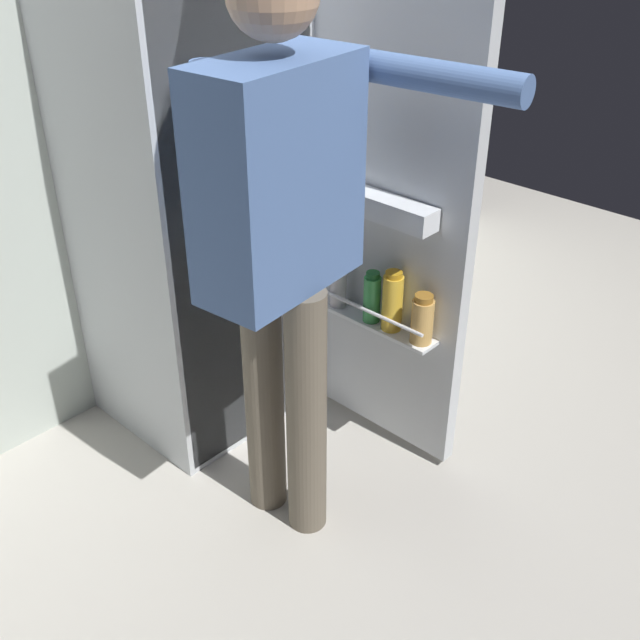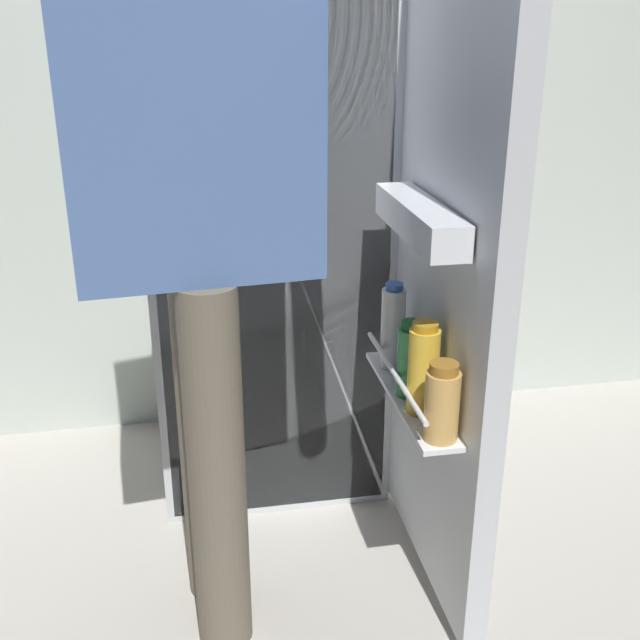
# 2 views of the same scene
# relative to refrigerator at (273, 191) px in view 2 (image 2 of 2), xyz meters

# --- Properties ---
(ground_plane) EXTENTS (5.73, 5.73, 0.00)m
(ground_plane) POSITION_rel_refrigerator_xyz_m (-0.03, -0.49, -0.86)
(ground_plane) COLOR #B7B2A8
(kitchen_wall) EXTENTS (4.40, 0.10, 2.49)m
(kitchen_wall) POSITION_rel_refrigerator_xyz_m (-0.03, 0.40, 0.39)
(kitchen_wall) COLOR beige
(kitchen_wall) RESTS_ON ground_plane
(refrigerator) EXTENTS (0.68, 1.19, 1.73)m
(refrigerator) POSITION_rel_refrigerator_xyz_m (0.00, 0.00, 0.00)
(refrigerator) COLOR silver
(refrigerator) RESTS_ON ground_plane
(person) EXTENTS (0.61, 0.75, 1.67)m
(person) POSITION_rel_refrigerator_xyz_m (-0.21, -0.59, 0.15)
(person) COLOR #665B4C
(person) RESTS_ON ground_plane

